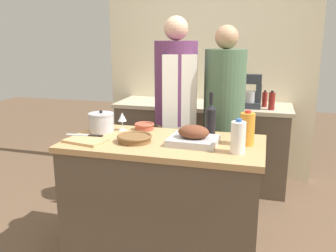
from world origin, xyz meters
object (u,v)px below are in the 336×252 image
at_px(condiment_bottle_tall, 265,99).
at_px(condiment_bottle_short, 272,101).
at_px(juice_jug, 247,129).
at_px(stand_mixer, 252,94).
at_px(milk_jug, 238,137).
at_px(person_cook_guest, 224,115).
at_px(roasting_pan, 193,137).
at_px(wine_glass_left, 122,118).
at_px(person_cook_aproned, 176,108).
at_px(wicker_basket, 135,138).
at_px(knife_chef, 86,135).
at_px(cutting_board, 86,141).
at_px(stock_pot, 101,122).
at_px(mixing_bowl, 144,126).
at_px(wine_bottle_green, 211,119).

xyz_separation_m(condiment_bottle_tall, condiment_bottle_short, (0.07, -0.15, 0.01)).
bearing_deg(juice_jug, stand_mixer, 91.27).
relative_size(milk_jug, person_cook_guest, 0.13).
bearing_deg(milk_jug, roasting_pan, 159.09).
xyz_separation_m(wine_glass_left, person_cook_aproned, (0.27, 0.57, -0.02)).
distance_m(milk_jug, person_cook_guest, 0.96).
height_order(roasting_pan, wicker_basket, roasting_pan).
height_order(milk_jug, person_cook_aproned, person_cook_aproned).
bearing_deg(knife_chef, cutting_board, -62.82).
xyz_separation_m(stock_pot, juice_jug, (1.07, -0.06, 0.04)).
distance_m(milk_jug, knife_chef, 1.06).
distance_m(wicker_basket, cutting_board, 0.33).
relative_size(mixing_bowl, wine_glass_left, 1.10).
relative_size(stock_pot, condiment_bottle_tall, 1.12).
xyz_separation_m(wicker_basket, wine_bottle_green, (0.47, 0.29, 0.10)).
bearing_deg(condiment_bottle_short, wine_glass_left, -133.59).
height_order(stock_pot, person_cook_guest, person_cook_guest).
bearing_deg(wine_bottle_green, person_cook_guest, 87.47).
xyz_separation_m(condiment_bottle_tall, person_cook_guest, (-0.33, -0.69, -0.04)).
xyz_separation_m(mixing_bowl, condiment_bottle_short, (0.94, 1.09, 0.06)).
height_order(juice_jug, person_cook_aproned, person_cook_aproned).
relative_size(knife_chef, person_cook_guest, 0.16).
bearing_deg(stand_mixer, roasting_pan, -102.64).
distance_m(roasting_pan, wine_bottle_green, 0.26).
relative_size(wicker_basket, condiment_bottle_tall, 1.42).
bearing_deg(juice_jug, person_cook_guest, 107.86).
height_order(mixing_bowl, stand_mixer, stand_mixer).
height_order(juice_jug, milk_jug, juice_jug).
height_order(cutting_board, knife_chef, knife_chef).
bearing_deg(wine_glass_left, roasting_pan, -19.59).
relative_size(milk_jug, stand_mixer, 0.63).
bearing_deg(knife_chef, person_cook_guest, 45.78).
distance_m(cutting_board, condiment_bottle_tall, 2.01).
bearing_deg(mixing_bowl, stock_pot, -154.87).
relative_size(juice_jug, knife_chef, 0.86).
bearing_deg(wine_glass_left, condiment_bottle_short, 46.41).
bearing_deg(wicker_basket, roasting_pan, 7.89).
height_order(juice_jug, knife_chef, juice_jug).
height_order(cutting_board, person_cook_aproned, person_cook_aproned).
relative_size(wicker_basket, stand_mixer, 0.70).
bearing_deg(person_cook_aproned, roasting_pan, -92.07).
distance_m(mixing_bowl, knife_chef, 0.46).
xyz_separation_m(stand_mixer, person_cook_aproned, (-0.63, -0.61, -0.06)).
xyz_separation_m(wicker_basket, wine_glass_left, (-0.20, 0.27, 0.07)).
distance_m(juice_jug, milk_jug, 0.20).
distance_m(roasting_pan, wicker_basket, 0.40).
bearing_deg(person_cook_aproned, cutting_board, -137.35).
bearing_deg(wicker_basket, juice_jug, 10.16).
bearing_deg(condiment_bottle_tall, wine_glass_left, -128.38).
distance_m(juice_jug, condiment_bottle_short, 1.30).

